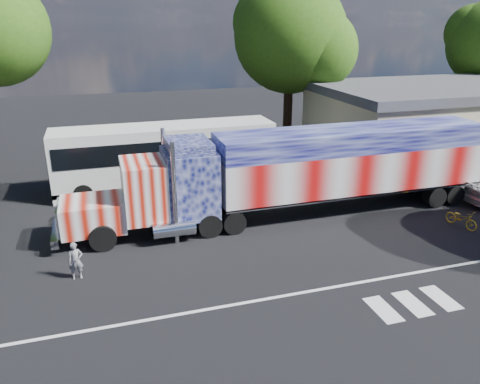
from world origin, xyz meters
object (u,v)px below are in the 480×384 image
object	(u,v)px
semi_truck	(303,170)
coach_bus	(166,156)
bicycle	(462,218)
woman	(76,261)
tree_ne_a	(292,37)

from	to	relation	value
semi_truck	coach_bus	size ratio (longest dim) A/B	1.71
bicycle	woman	bearing A→B (deg)	164.47
woman	tree_ne_a	xyz separation A→B (m)	(15.94, 16.90, 7.46)
tree_ne_a	semi_truck	bearing A→B (deg)	-110.13
bicycle	tree_ne_a	xyz separation A→B (m)	(-1.75, 17.35, 7.77)
coach_bus	tree_ne_a	size ratio (longest dim) A/B	1.02
woman	bicycle	xyz separation A→B (m)	(17.69, -0.44, -0.32)
coach_bus	woman	bearing A→B (deg)	-117.59
coach_bus	tree_ne_a	bearing A→B (deg)	33.88
woman	tree_ne_a	bearing A→B (deg)	41.20
bicycle	tree_ne_a	world-z (taller)	tree_ne_a
coach_bus	woman	xyz separation A→B (m)	(-4.99, -9.56, -1.17)
bicycle	tree_ne_a	size ratio (longest dim) A/B	0.13
semi_truck	woman	world-z (taller)	semi_truck
coach_bus	tree_ne_a	distance (m)	14.60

